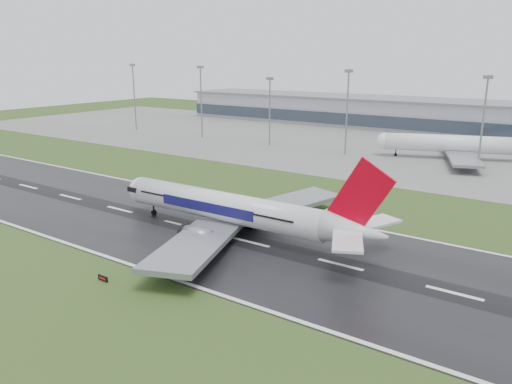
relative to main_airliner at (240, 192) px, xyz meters
The scene contains 12 objects.
ground 36.87m from the main_airliner, behind, with size 520.00×520.00×0.00m, color #2A4419.
runway 36.86m from the main_airliner, behind, with size 400.00×45.00×0.10m, color black.
apron 128.18m from the main_airliner, 106.14° to the left, with size 400.00×130.00×0.08m, color slate.
terminal 186.22m from the main_airliner, 101.00° to the left, with size 240.00×36.00×15.00m, color #9899A3.
main_airliner is the anchor object (origin of this frame).
parked_airliner 113.50m from the main_airliner, 81.08° to the left, with size 61.96×57.68×18.16m, color white, non-canonical shape.
runway_sign 33.13m from the main_airliner, 100.25° to the right, with size 2.30×0.26×1.04m, color black, non-canonical shape.
floodmast_0 170.55m from the main_airliner, 144.98° to the left, with size 0.64×0.64×32.38m, color gray.
floodmast_1 136.03m from the main_airliner, 133.97° to the left, with size 0.64×0.64×31.77m, color gray.
floodmast_2 112.92m from the main_airliner, 119.94° to the left, with size 0.64×0.64×27.54m, color gray.
floodmast_3 100.17m from the main_airliner, 102.05° to the left, with size 0.64×0.64×31.15m, color gray.
floodmast_4 101.82m from the main_airliner, 74.10° to the left, with size 0.64×0.64×29.95m, color gray.
Camera 1 is at (95.11, -77.98, 36.68)m, focal length 34.88 mm.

